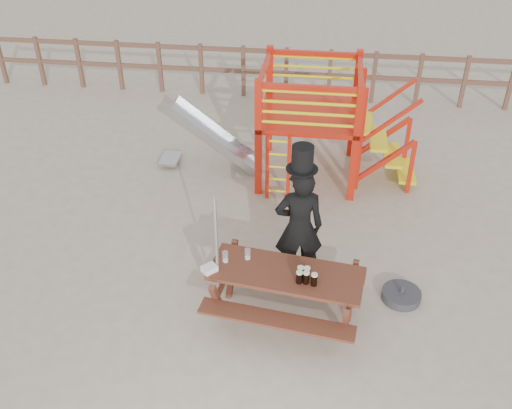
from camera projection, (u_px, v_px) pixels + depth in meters
The scene contains 10 objects.
ground at pixel (276, 306), 7.69m from camera, with size 60.00×60.00×0.00m, color #BAA790.
back_fence at pixel (308, 69), 13.03m from camera, with size 15.09×0.09×1.20m.
playground_fort at pixel (305, 120), 10.02m from camera, with size 4.71×1.84×2.10m.
picnic_table at pixel (286, 289), 7.30m from camera, with size 2.09×1.57×0.75m.
man_with_hat at pixel (299, 224), 7.63m from camera, with size 0.73×0.54×2.14m.
metal_pole at pixel (217, 258), 7.12m from camera, with size 0.04×0.04×1.81m, color #B2B2B7.
parasol_base at pixel (401, 295), 7.79m from camera, with size 0.53×0.53×0.23m.
paper_bag at pixel (209, 269), 7.13m from camera, with size 0.18×0.14×0.08m, color white.
stout_pints at pixel (305, 276), 6.95m from camera, with size 0.26×0.19×0.17m.
empty_glasses at pixel (236, 256), 7.30m from camera, with size 0.35×0.17×0.15m.
Camera 1 is at (0.48, -5.59, 5.45)m, focal length 40.00 mm.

